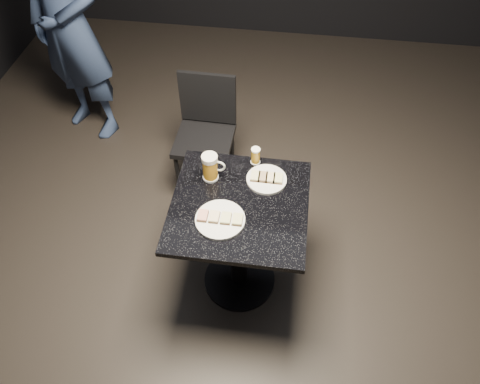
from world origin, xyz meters
name	(u,v)px	position (x,y,z in m)	size (l,w,h in m)	color
floor	(240,280)	(0.00, 0.00, 0.00)	(6.00, 6.00, 0.00)	black
plate_large	(220,220)	(-0.08, -0.12, 0.76)	(0.25, 0.25, 0.01)	white
plate_small	(267,179)	(0.12, 0.18, 0.76)	(0.21, 0.21, 0.01)	silver
patron	(68,25)	(-1.39, 1.32, 0.90)	(0.65, 0.43, 1.79)	navy
table	(239,232)	(0.00, 0.00, 0.51)	(0.70, 0.70, 0.75)	black
beer_mug	(211,167)	(-0.18, 0.16, 0.83)	(0.12, 0.09, 0.16)	silver
beer_tumbler	(256,156)	(0.04, 0.31, 0.80)	(0.05, 0.05, 0.10)	silver
chair	(206,129)	(-0.35, 0.83, 0.50)	(0.38, 0.38, 0.86)	black
canapes_on_plate_large	(220,218)	(-0.08, -0.12, 0.77)	(0.22, 0.07, 0.02)	#4C3521
canapes_on_plate_small	(267,177)	(0.12, 0.18, 0.77)	(0.17, 0.07, 0.02)	#4C3521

